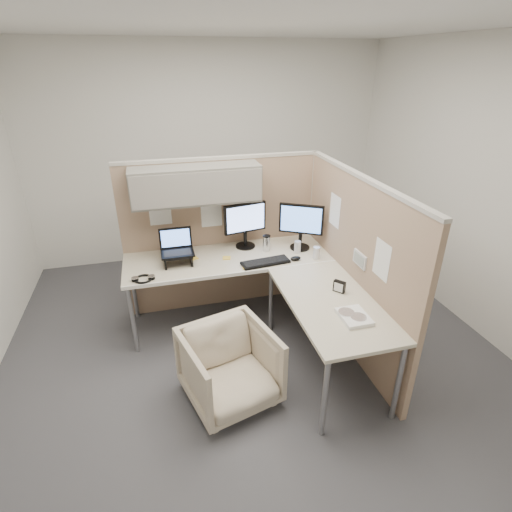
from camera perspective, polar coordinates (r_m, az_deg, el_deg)
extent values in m
plane|color=#3F3E44|center=(3.88, -0.50, -13.12)|extent=(4.50, 4.50, 0.00)
cube|color=tan|center=(4.20, -4.92, 2.86)|extent=(2.00, 0.05, 1.60)
cube|color=#A8A399|center=(3.95, -5.38, 13.77)|extent=(2.00, 0.06, 0.03)
cube|color=slate|center=(3.82, -8.60, 10.15)|extent=(1.20, 0.34, 0.34)
cube|color=gray|center=(3.66, -8.26, 9.43)|extent=(1.18, 0.01, 0.30)
plane|color=white|center=(4.00, -13.56, 6.38)|extent=(0.26, 0.00, 0.26)
plane|color=white|center=(4.06, -6.39, 6.20)|extent=(0.26, 0.00, 0.26)
cube|color=tan|center=(3.65, 13.68, -1.63)|extent=(0.05, 2.00, 1.60)
cube|color=#A8A399|center=(3.36, 15.16, 10.77)|extent=(0.06, 2.00, 0.03)
cube|color=#A8A399|center=(4.47, 7.83, 4.15)|extent=(0.06, 0.06, 1.60)
cube|color=silver|center=(3.45, 14.68, -0.46)|extent=(0.02, 0.20, 0.12)
cube|color=gray|center=(3.44, 14.48, -0.48)|extent=(0.00, 0.16, 0.09)
plane|color=white|center=(3.80, 11.20, 6.38)|extent=(0.00, 0.26, 0.26)
plane|color=white|center=(3.16, 17.52, -0.54)|extent=(0.00, 0.26, 0.26)
cube|color=beige|center=(3.91, -3.91, -0.31)|extent=(2.00, 0.68, 0.03)
cube|color=beige|center=(3.27, 10.67, -6.50)|extent=(0.68, 1.30, 0.03)
cube|color=white|center=(3.62, -2.86, -2.61)|extent=(2.00, 0.02, 0.03)
cylinder|color=gray|center=(3.81, -17.17, -8.73)|extent=(0.04, 0.04, 0.70)
cylinder|color=gray|center=(4.30, -17.08, -4.41)|extent=(0.04, 0.04, 0.70)
cylinder|color=gray|center=(2.98, 9.79, -19.34)|extent=(0.04, 0.04, 0.70)
cylinder|color=gray|center=(3.22, 19.68, -16.63)|extent=(0.04, 0.04, 0.70)
cylinder|color=gray|center=(3.92, 2.13, -6.32)|extent=(0.04, 0.04, 0.70)
imported|color=beige|center=(3.21, -3.77, -15.18)|extent=(0.79, 0.76, 0.67)
cylinder|color=black|center=(4.11, -1.52, 1.45)|extent=(0.20, 0.20, 0.02)
cylinder|color=black|center=(4.08, -1.54, 2.51)|extent=(0.04, 0.04, 0.15)
cube|color=black|center=(3.99, -1.57, 5.47)|extent=(0.44, 0.11, 0.30)
cube|color=#8DABF3|center=(3.97, -1.46, 5.38)|extent=(0.39, 0.08, 0.26)
cylinder|color=black|center=(4.10, 6.27, 1.25)|extent=(0.20, 0.20, 0.02)
cylinder|color=black|center=(4.07, 6.33, 2.31)|extent=(0.04, 0.04, 0.15)
cube|color=black|center=(3.98, 6.48, 5.27)|extent=(0.40, 0.25, 0.30)
cube|color=#5D96FD|center=(3.97, 6.44, 5.17)|extent=(0.35, 0.20, 0.26)
cube|color=black|center=(3.79, -11.13, 0.21)|extent=(0.27, 0.21, 0.01)
cube|color=black|center=(3.80, -12.87, -0.63)|extent=(0.02, 0.20, 0.11)
cube|color=black|center=(3.81, -9.27, -0.22)|extent=(0.02, 0.20, 0.11)
cube|color=black|center=(3.78, -11.15, 0.41)|extent=(0.30, 0.21, 0.02)
cube|color=black|center=(3.85, -11.44, 2.60)|extent=(0.30, 0.05, 0.19)
cube|color=#598CF2|center=(3.85, -11.43, 2.53)|extent=(0.27, 0.04, 0.16)
cube|color=black|center=(3.77, 1.36, -0.91)|extent=(0.47, 0.20, 0.02)
ellipsoid|color=black|center=(3.85, 5.68, -0.34)|extent=(0.11, 0.07, 0.04)
cylinder|color=silver|center=(3.99, 1.52, 1.78)|extent=(0.07, 0.07, 0.16)
cylinder|color=black|center=(3.96, 1.53, 2.87)|extent=(0.08, 0.08, 0.01)
cylinder|color=silver|center=(3.89, 8.64, 0.46)|extent=(0.07, 0.07, 0.12)
cylinder|color=silver|center=(3.99, 5.95, 1.32)|extent=(0.07, 0.07, 0.12)
cube|color=yellow|center=(3.91, -8.92, -0.31)|extent=(0.10, 0.10, 0.01)
cube|color=yellow|center=(3.70, -1.37, -1.59)|extent=(0.09, 0.09, 0.01)
cube|color=yellow|center=(3.88, -4.22, -0.28)|extent=(0.09, 0.09, 0.01)
torus|color=black|center=(3.62, -15.80, -3.17)|extent=(0.16, 0.16, 0.02)
cylinder|color=black|center=(3.63, -16.90, -3.19)|extent=(0.06, 0.06, 0.03)
cylinder|color=black|center=(3.62, -14.71, -2.98)|extent=(0.06, 0.06, 0.03)
cube|color=white|center=(3.08, 13.83, -8.42)|extent=(0.20, 0.26, 0.03)
cylinder|color=silver|center=(3.06, 14.46, -8.41)|extent=(0.12, 0.12, 0.00)
cylinder|color=silver|center=(3.09, 12.78, -7.78)|extent=(0.12, 0.12, 0.00)
cube|color=black|center=(3.37, 11.82, -4.28)|extent=(0.09, 0.10, 0.10)
cube|color=white|center=(3.36, 11.69, -4.42)|extent=(0.05, 0.06, 0.08)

